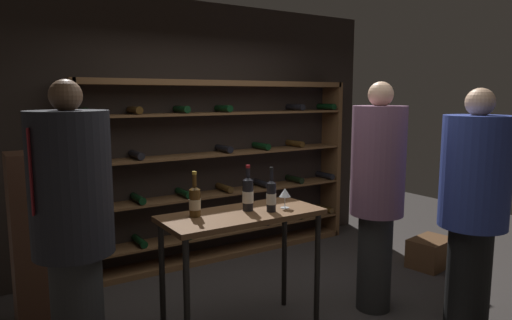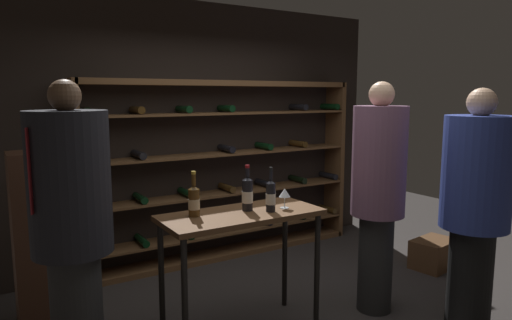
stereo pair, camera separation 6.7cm
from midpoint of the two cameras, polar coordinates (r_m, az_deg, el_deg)
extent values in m
plane|color=#383330|center=(4.05, 5.24, -19.05)|extent=(9.71, 9.71, 0.00)
cube|color=black|center=(5.22, -6.92, 3.46)|extent=(4.76, 0.10, 2.85)
cube|color=brown|center=(4.66, -21.00, -2.86)|extent=(0.06, 0.32, 2.00)
cube|color=brown|center=(6.12, 10.06, 0.06)|extent=(0.06, 0.32, 2.00)
cube|color=brown|center=(5.13, -3.40, 9.52)|extent=(3.22, 0.32, 0.06)
cube|color=brown|center=(5.44, -3.23, -11.40)|extent=(3.22, 0.32, 0.06)
cube|color=brown|center=(5.36, -3.25, -8.77)|extent=(3.14, 0.32, 0.02)
cylinder|color=black|center=(4.96, -13.67, -9.71)|extent=(0.08, 0.30, 0.08)
cylinder|color=black|center=(5.13, -8.26, -8.97)|extent=(0.08, 0.30, 0.08)
cylinder|color=black|center=(5.59, 1.32, -7.46)|extent=(0.08, 0.30, 0.08)
cylinder|color=black|center=(5.87, 5.47, -6.73)|extent=(0.08, 0.30, 0.08)
cylinder|color=#4C3314|center=(6.18, 9.21, -6.04)|extent=(0.08, 0.30, 0.08)
cube|color=brown|center=(5.24, -3.29, -4.06)|extent=(3.14, 0.32, 0.02)
cylinder|color=black|center=(4.72, -19.68, -5.21)|extent=(0.08, 0.30, 0.08)
cylinder|color=black|center=(4.85, -13.85, -4.63)|extent=(0.08, 0.30, 0.08)
cylinder|color=black|center=(5.02, -8.36, -4.04)|extent=(0.08, 0.30, 0.08)
cylinder|color=#4C3314|center=(5.23, -3.29, -3.47)|extent=(0.08, 0.30, 0.08)
cylinder|color=black|center=(5.48, 1.34, -2.92)|extent=(0.08, 0.30, 0.08)
cylinder|color=black|center=(5.77, 5.53, -2.40)|extent=(0.08, 0.30, 0.08)
cylinder|color=black|center=(6.08, 9.31, -1.93)|extent=(0.08, 0.30, 0.08)
cube|color=brown|center=(5.17, -3.33, 0.83)|extent=(3.14, 0.32, 0.02)
cylinder|color=black|center=(4.64, -19.95, 0.21)|extent=(0.08, 0.30, 0.08)
cylinder|color=black|center=(4.77, -14.03, 0.66)|extent=(0.08, 0.30, 0.08)
cylinder|color=black|center=(5.16, -3.33, 1.44)|extent=(0.08, 0.30, 0.08)
cylinder|color=black|center=(5.42, 1.35, 1.76)|extent=(0.08, 0.30, 0.08)
cylinder|color=#4C3314|center=(5.70, 5.59, 2.05)|extent=(0.08, 0.30, 0.08)
cube|color=brown|center=(5.13, -3.37, 5.83)|extent=(3.14, 0.32, 0.02)
cylinder|color=black|center=(4.61, -20.22, 5.77)|extent=(0.08, 0.30, 0.08)
cylinder|color=#4C3314|center=(4.73, -14.22, 6.07)|extent=(0.08, 0.30, 0.08)
cylinder|color=black|center=(4.91, -8.58, 6.29)|extent=(0.08, 0.30, 0.08)
cylinder|color=black|center=(5.13, -3.38, 6.44)|extent=(0.08, 0.30, 0.08)
cylinder|color=black|center=(5.68, 5.66, 6.58)|extent=(0.08, 0.30, 0.08)
cylinder|color=black|center=(5.99, 9.51, 6.58)|extent=(0.08, 0.30, 0.08)
cube|color=brown|center=(3.47, -1.28, -6.86)|extent=(1.22, 0.54, 0.04)
cylinder|color=black|center=(3.21, -8.23, -17.42)|extent=(0.04, 0.04, 0.93)
cylinder|color=black|center=(3.76, 8.13, -13.51)|extent=(0.04, 0.04, 0.93)
cylinder|color=black|center=(3.59, -11.14, -14.68)|extent=(0.04, 0.04, 0.93)
cylinder|color=black|center=(4.08, 4.08, -11.66)|extent=(0.04, 0.04, 0.93)
cylinder|color=#2B2B2B|center=(3.37, -20.83, -17.41)|extent=(0.33, 0.33, 0.84)
cylinder|color=black|center=(3.11, -21.64, -2.64)|extent=(0.50, 0.50, 0.91)
sphere|color=brown|center=(3.06, -22.17, 7.45)|extent=(0.20, 0.20, 0.20)
cube|color=maroon|center=(2.95, -25.74, -1.28)|extent=(0.03, 0.05, 0.51)
cylinder|color=black|center=(4.15, 25.53, -13.00)|extent=(0.34, 0.34, 0.81)
cylinder|color=#2D3D8C|center=(3.94, 26.28, -1.41)|extent=(0.52, 0.52, 0.88)
sphere|color=tan|center=(3.89, 26.78, 6.43)|extent=(0.22, 0.22, 0.22)
cylinder|color=#272727|center=(4.15, 15.10, -12.23)|extent=(0.29, 0.29, 0.84)
cylinder|color=#7A516B|center=(3.94, 15.57, -0.14)|extent=(0.45, 0.45, 0.91)
sphere|color=tan|center=(3.90, 15.88, 7.89)|extent=(0.21, 0.21, 0.21)
cube|color=maroon|center=(4.10, 17.63, 1.64)|extent=(0.01, 0.05, 0.51)
cube|color=brown|center=(5.38, 21.62, -10.80)|extent=(0.53, 0.41, 0.31)
cube|color=#4C2D1E|center=(4.01, -24.47, -9.12)|extent=(0.44, 0.36, 1.42)
cylinder|color=#4C3314|center=(3.36, -7.16, -5.31)|extent=(0.08, 0.08, 0.20)
cone|color=#4C3314|center=(3.34, -7.20, -3.43)|extent=(0.08, 0.08, 0.03)
cylinder|color=#4C3314|center=(3.33, -7.21, -2.49)|extent=(0.03, 0.03, 0.09)
cylinder|color=#B7932D|center=(3.32, -7.23, -1.58)|extent=(0.03, 0.03, 0.02)
cylinder|color=#C6B28C|center=(3.36, -7.16, -5.47)|extent=(0.08, 0.08, 0.08)
cylinder|color=black|center=(3.49, -0.53, -4.43)|extent=(0.08, 0.08, 0.24)
cone|color=black|center=(3.47, -0.53, -2.33)|extent=(0.08, 0.08, 0.03)
cylinder|color=black|center=(3.46, -0.53, -1.55)|extent=(0.03, 0.03, 0.07)
cylinder|color=maroon|center=(3.45, -0.53, -0.81)|extent=(0.03, 0.03, 0.02)
cylinder|color=silver|center=(3.50, -0.52, -4.61)|extent=(0.09, 0.09, 0.09)
cylinder|color=black|center=(3.47, 2.40, -4.68)|extent=(0.07, 0.07, 0.22)
cone|color=black|center=(3.44, 2.41, -2.71)|extent=(0.07, 0.07, 0.03)
cylinder|color=black|center=(3.43, 2.42, -1.88)|extent=(0.03, 0.03, 0.08)
cylinder|color=black|center=(3.42, 2.42, -1.08)|extent=(0.03, 0.03, 0.02)
cylinder|color=silver|center=(3.47, 2.40, -4.86)|extent=(0.07, 0.07, 0.08)
cylinder|color=silver|center=(3.60, 4.11, -5.97)|extent=(0.07, 0.07, 0.00)
cylinder|color=silver|center=(3.59, 4.12, -5.27)|extent=(0.01, 0.01, 0.09)
cone|color=silver|center=(3.57, 4.13, -4.08)|extent=(0.09, 0.09, 0.07)
cylinder|color=#590A14|center=(3.57, 4.13, -4.31)|extent=(0.05, 0.05, 0.02)
camera|label=1|loc=(0.03, -89.47, 0.07)|focal=32.10mm
camera|label=2|loc=(0.03, 90.53, -0.07)|focal=32.10mm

